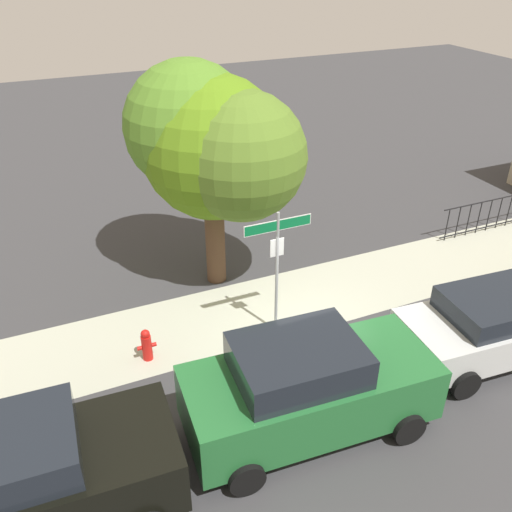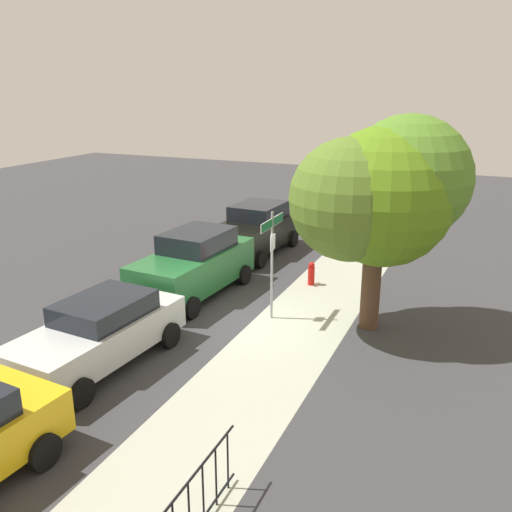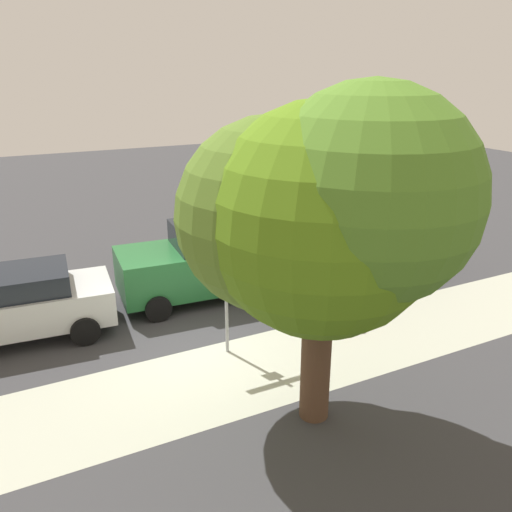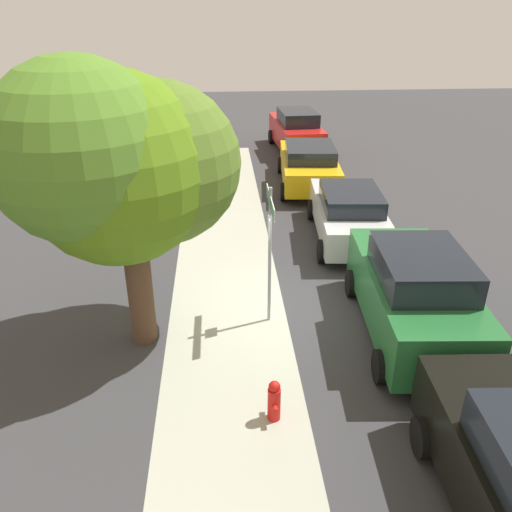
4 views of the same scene
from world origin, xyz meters
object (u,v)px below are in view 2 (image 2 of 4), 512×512
at_px(street_sign, 272,244).
at_px(shade_tree, 382,193).
at_px(car_black, 256,229).
at_px(fire_hydrant, 311,274).
at_px(car_silver, 100,332).
at_px(car_green, 194,264).

relative_size(street_sign, shade_tree, 0.54).
distance_m(street_sign, car_black, 6.36).
height_order(car_black, fire_hydrant, car_black).
xyz_separation_m(car_silver, fire_hydrant, (-7.06, 2.87, -0.44)).
height_order(car_black, car_green, car_green).
height_order(street_sign, fire_hydrant, street_sign).
relative_size(street_sign, car_silver, 0.67).
relative_size(shade_tree, fire_hydrant, 7.25).
bearing_deg(street_sign, shade_tree, 98.06).
xyz_separation_m(shade_tree, fire_hydrant, (-2.61, -2.58, -3.35)).
height_order(car_green, fire_hydrant, car_green).
bearing_deg(street_sign, car_green, -104.44).
height_order(street_sign, shade_tree, shade_tree).
xyz_separation_m(street_sign, car_green, (-0.74, -2.89, -1.17)).
height_order(car_silver, fire_hydrant, car_silver).
bearing_deg(shade_tree, fire_hydrant, -135.36).
xyz_separation_m(shade_tree, car_silver, (4.45, -5.45, -2.91)).
relative_size(car_black, fire_hydrant, 5.87).
bearing_deg(car_green, shade_tree, 90.11).
xyz_separation_m(street_sign, car_black, (-5.54, -2.88, -1.21)).
bearing_deg(street_sign, car_black, -152.54).
xyz_separation_m(shade_tree, car_black, (-5.15, -5.66, -2.77)).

